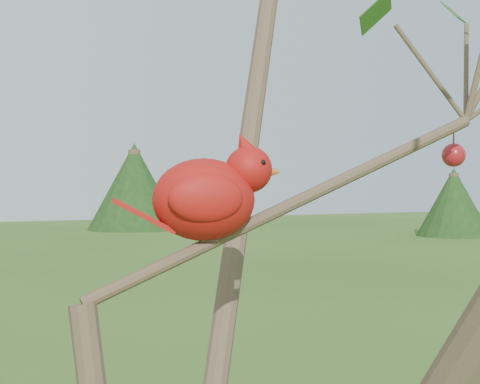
{
  "coord_description": "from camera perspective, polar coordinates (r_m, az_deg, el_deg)",
  "views": [
    {
      "loc": [
        -0.3,
        -0.81,
        2.1
      ],
      "look_at": [
        0.16,
        0.07,
        2.09
      ],
      "focal_mm": 55.0,
      "sensor_mm": 36.0,
      "label": 1
    }
  ],
  "objects": [
    {
      "name": "cardinal",
      "position": [
        0.99,
        -2.39,
        -0.24
      ],
      "size": [
        0.23,
        0.14,
        0.16
      ],
      "rotation": [
        0.0,
        0.0,
        -0.25
      ],
      "color": "red",
      "rests_on": "ground"
    },
    {
      "name": "crabapple_tree",
      "position": [
        0.85,
        -5.01,
        1.97
      ],
      "size": [
        2.35,
        2.05,
        2.95
      ],
      "color": "#483727",
      "rests_on": "ground"
    }
  ]
}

